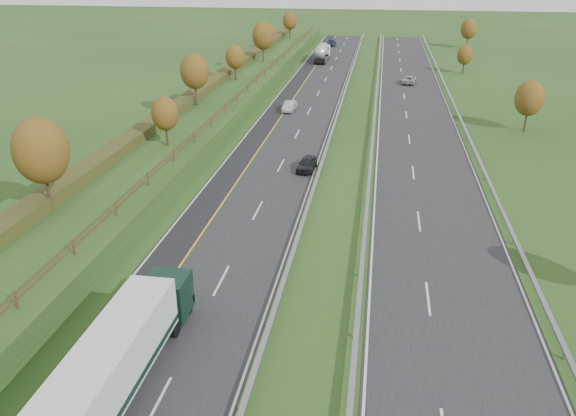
# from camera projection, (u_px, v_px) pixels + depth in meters

# --- Properties ---
(ground) EXTENTS (400.00, 400.00, 0.00)m
(ground) POSITION_uv_depth(u_px,v_px,m) (348.00, 146.00, 66.72)
(ground) COLOR #234418
(ground) RESTS_ON ground
(near_carriageway) EXTENTS (10.50, 200.00, 0.04)m
(near_carriageway) POSITION_uv_depth(u_px,v_px,m) (289.00, 132.00, 72.39)
(near_carriageway) COLOR black
(near_carriageway) RESTS_ON ground
(far_carriageway) EXTENTS (10.50, 200.00, 0.04)m
(far_carriageway) POSITION_uv_depth(u_px,v_px,m) (419.00, 137.00, 69.97)
(far_carriageway) COLOR black
(far_carriageway) RESTS_ON ground
(hard_shoulder) EXTENTS (3.00, 200.00, 0.04)m
(hard_shoulder) POSITION_uv_depth(u_px,v_px,m) (260.00, 130.00, 72.94)
(hard_shoulder) COLOR black
(hard_shoulder) RESTS_ON ground
(lane_markings) EXTENTS (26.75, 200.00, 0.01)m
(lane_markings) POSITION_uv_depth(u_px,v_px,m) (338.00, 134.00, 71.33)
(lane_markings) COLOR silver
(lane_markings) RESTS_ON near_carriageway
(embankment_left) EXTENTS (12.00, 200.00, 2.00)m
(embankment_left) POSITION_uv_depth(u_px,v_px,m) (192.00, 120.00, 73.91)
(embankment_left) COLOR #234418
(embankment_left) RESTS_ON ground
(hedge_left) EXTENTS (2.20, 180.00, 1.10)m
(hedge_left) POSITION_uv_depth(u_px,v_px,m) (176.00, 108.00, 73.57)
(hedge_left) COLOR #313917
(hedge_left) RESTS_ON embankment_left
(fence_left) EXTENTS (0.12, 189.06, 1.20)m
(fence_left) POSITION_uv_depth(u_px,v_px,m) (223.00, 109.00, 72.17)
(fence_left) COLOR #422B19
(fence_left) RESTS_ON embankment_left
(median_barrier_near) EXTENTS (0.32, 200.00, 0.71)m
(median_barrier_near) POSITION_uv_depth(u_px,v_px,m) (333.00, 129.00, 71.32)
(median_barrier_near) COLOR gray
(median_barrier_near) RESTS_ON ground
(median_barrier_far) EXTENTS (0.32, 200.00, 0.71)m
(median_barrier_far) POSITION_uv_depth(u_px,v_px,m) (373.00, 131.00, 70.57)
(median_barrier_far) COLOR gray
(median_barrier_far) RESTS_ON ground
(outer_barrier_far) EXTENTS (0.32, 200.00, 0.71)m
(outer_barrier_far) POSITION_uv_depth(u_px,v_px,m) (468.00, 135.00, 68.88)
(outer_barrier_far) COLOR gray
(outer_barrier_far) RESTS_ON ground
(trees_left) EXTENTS (6.64, 164.30, 7.66)m
(trees_left) POSITION_uv_depth(u_px,v_px,m) (183.00, 84.00, 68.64)
(trees_left) COLOR #2D2116
(trees_left) RESTS_ON embankment_left
(trees_far) EXTENTS (8.45, 118.60, 7.12)m
(trees_far) POSITION_uv_depth(u_px,v_px,m) (495.00, 66.00, 92.64)
(trees_far) COLOR #2D2116
(trees_far) RESTS_ON ground
(box_lorry) EXTENTS (2.58, 16.28, 4.06)m
(box_lorry) POSITION_uv_depth(u_px,v_px,m) (114.00, 365.00, 27.30)
(box_lorry) COLOR black
(box_lorry) RESTS_ON near_carriageway
(road_tanker) EXTENTS (2.40, 11.22, 3.46)m
(road_tanker) POSITION_uv_depth(u_px,v_px,m) (322.00, 52.00, 121.84)
(road_tanker) COLOR silver
(road_tanker) RESTS_ON near_carriageway
(car_dark_near) EXTENTS (2.06, 4.24, 1.39)m
(car_dark_near) POSITION_uv_depth(u_px,v_px,m) (307.00, 164.00, 58.86)
(car_dark_near) COLOR black
(car_dark_near) RESTS_ON near_carriageway
(car_silver_mid) EXTENTS (1.74, 4.39, 1.42)m
(car_silver_mid) POSITION_uv_depth(u_px,v_px,m) (290.00, 106.00, 81.89)
(car_silver_mid) COLOR #9D9EA2
(car_silver_mid) RESTS_ON near_carriageway
(car_small_far) EXTENTS (2.43, 5.25, 1.48)m
(car_small_far) POSITION_uv_depth(u_px,v_px,m) (332.00, 43.00, 143.52)
(car_small_far) COLOR #121D39
(car_small_far) RESTS_ON near_carriageway
(car_oncoming) EXTENTS (2.87, 5.19, 1.37)m
(car_oncoming) POSITION_uv_depth(u_px,v_px,m) (409.00, 80.00, 100.00)
(car_oncoming) COLOR #A2A2A6
(car_oncoming) RESTS_ON far_carriageway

